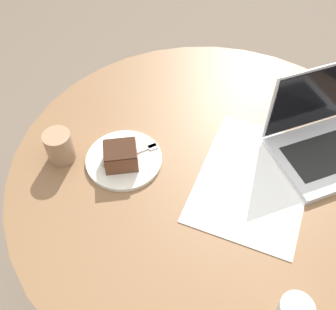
{
  "coord_description": "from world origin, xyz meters",
  "views": [
    {
      "loc": [
        -0.61,
        -0.33,
        1.65
      ],
      "look_at": [
        -0.07,
        0.11,
        0.8
      ],
      "focal_mm": 42.0,
      "sensor_mm": 36.0,
      "label": 1
    }
  ],
  "objects": [
    {
      "name": "plate",
      "position": [
        -0.14,
        0.21,
        0.77
      ],
      "size": [
        0.22,
        0.22,
        0.01
      ],
      "color": "silver",
      "rests_on": "dining_table"
    },
    {
      "name": "coffee_glass",
      "position": [
        -0.24,
        0.36,
        0.81
      ],
      "size": [
        0.08,
        0.08,
        0.09
      ],
      "color": "#997556",
      "rests_on": "dining_table"
    },
    {
      "name": "ground_plane",
      "position": [
        0.0,
        0.0,
        0.0
      ],
      "size": [
        12.0,
        12.0,
        0.0
      ],
      "primitive_type": "plane",
      "color": "#6B5B4C"
    },
    {
      "name": "laptop",
      "position": [
        0.25,
        -0.21,
        0.8
      ],
      "size": [
        0.37,
        0.36,
        0.24
      ],
      "rotation": [
        0.0,
        0.0,
        8.9
      ],
      "color": "silver",
      "rests_on": "dining_table"
    },
    {
      "name": "dining_table",
      "position": [
        0.0,
        0.0,
        0.6
      ],
      "size": [
        1.15,
        1.15,
        0.76
      ],
      "color": "brown",
      "rests_on": "ground_plane"
    },
    {
      "name": "paper_document",
      "position": [
        0.04,
        -0.11,
        0.76
      ],
      "size": [
        0.48,
        0.4,
        0.0
      ],
      "rotation": [
        0.0,
        0.0,
        0.29
      ],
      "color": "white",
      "rests_on": "dining_table"
    },
    {
      "name": "cake_slice",
      "position": [
        -0.16,
        0.21,
        0.8
      ],
      "size": [
        0.12,
        0.12,
        0.06
      ],
      "rotation": [
        0.0,
        0.0,
        5.53
      ],
      "color": "brown",
      "rests_on": "plate"
    },
    {
      "name": "fork",
      "position": [
        -0.1,
        0.2,
        0.78
      ],
      "size": [
        0.16,
        0.09,
        0.0
      ],
      "rotation": [
        0.0,
        0.0,
        5.84
      ],
      "color": "silver",
      "rests_on": "plate"
    }
  ]
}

